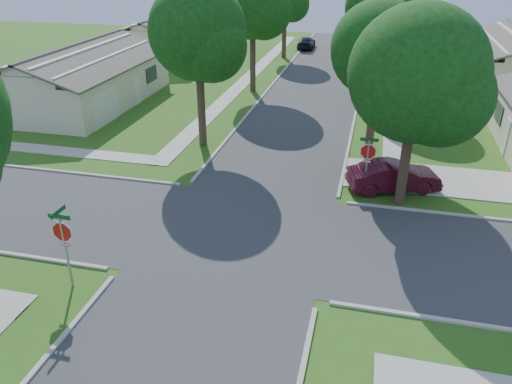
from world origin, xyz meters
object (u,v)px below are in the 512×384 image
at_px(stop_sign_sw, 63,235).
at_px(house_nw_far, 171,41).
at_px(stop_sign_ne, 368,154).
at_px(tree_e_near, 380,54).
at_px(tree_ne_corner, 418,81).
at_px(tree_w_mid, 253,4).
at_px(tree_w_far, 286,0).
at_px(tree_e_mid, 384,11).
at_px(car_driveway, 394,176).
at_px(car_curb_east, 361,63).
at_px(car_curb_west, 306,43).
at_px(house_nw_near, 81,82).
at_px(tree_w_near, 199,36).

bearing_deg(stop_sign_sw, house_nw_far, 107.10).
distance_m(stop_sign_ne, house_nw_far, 34.26).
height_order(tree_e_near, tree_ne_corner, tree_ne_corner).
distance_m(tree_w_mid, tree_w_far, 13.04).
xyz_separation_m(tree_e_mid, tree_ne_corner, (1.60, -16.80, -0.66)).
xyz_separation_m(car_driveway, car_curb_east, (-2.80, 24.52, -0.05)).
bearing_deg(tree_ne_corner, tree_w_far, 110.28).
bearing_deg(tree_w_mid, car_curb_west, 85.52).
relative_size(car_driveway, car_curb_west, 1.01).
xyz_separation_m(stop_sign_ne, house_nw_far, (-20.69, 27.30, -0.51)).
height_order(tree_e_mid, tree_ne_corner, tree_e_mid).
bearing_deg(tree_w_mid, car_curb_east, 48.97).
bearing_deg(tree_e_near, stop_sign_sw, -124.59).
height_order(stop_sign_sw, stop_sign_ne, same).
height_order(tree_e_mid, house_nw_far, tree_e_mid).
distance_m(car_driveway, car_curb_west, 35.12).
bearing_deg(tree_e_near, tree_e_mid, 89.97).
distance_m(tree_e_mid, house_nw_near, 22.12).
distance_m(stop_sign_sw, car_curb_east, 35.63).
bearing_deg(house_nw_near, tree_w_mid, 27.90).
xyz_separation_m(stop_sign_sw, tree_ne_corner, (11.06, 8.91, 3.56)).
bearing_deg(tree_w_near, tree_e_mid, 51.92).
distance_m(tree_ne_corner, car_curb_west, 36.80).
xyz_separation_m(tree_w_far, house_nw_near, (-11.34, -19.01, -3.99)).
relative_size(stop_sign_sw, car_curb_west, 0.70).
xyz_separation_m(tree_e_mid, car_curb_west, (-7.96, 18.39, -5.63)).
relative_size(stop_sign_sw, tree_ne_corner, 0.34).
height_order(stop_sign_ne, tree_w_mid, tree_w_mid).
relative_size(stop_sign_ne, tree_ne_corner, 0.34).
bearing_deg(tree_w_near, stop_sign_sw, -90.23).
xyz_separation_m(tree_ne_corner, car_curb_east, (-3.16, 25.81, -4.94)).
bearing_deg(car_curb_east, car_curb_west, 117.56).
height_order(stop_sign_ne, tree_e_mid, tree_e_mid).
distance_m(tree_w_near, car_curb_east, 23.08).
distance_m(stop_sign_sw, car_curb_west, 44.15).
distance_m(car_curb_east, car_curb_west, 11.36).
relative_size(tree_e_near, car_driveway, 1.93).
height_order(stop_sign_sw, tree_w_near, tree_w_near).
distance_m(tree_e_near, car_curb_east, 21.65).
relative_size(stop_sign_sw, tree_e_mid, 0.32).
bearing_deg(tree_w_mid, house_nw_far, 135.93).
bearing_deg(house_nw_far, car_curb_east, -5.89).
xyz_separation_m(tree_ne_corner, car_curb_west, (-9.56, 35.19, -4.97)).
xyz_separation_m(stop_sign_ne, tree_ne_corner, (1.66, -0.49, 3.56)).
relative_size(tree_w_near, tree_ne_corner, 1.04).
relative_size(tree_e_mid, tree_w_far, 1.15).
xyz_separation_m(tree_e_near, tree_w_near, (-9.40, 0.00, 0.47)).
height_order(house_nw_far, car_curb_east, house_nw_far).
distance_m(house_nw_near, car_curb_east, 24.39).
bearing_deg(tree_e_near, tree_ne_corner, -71.47).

